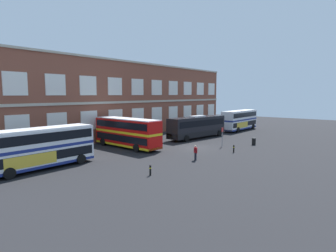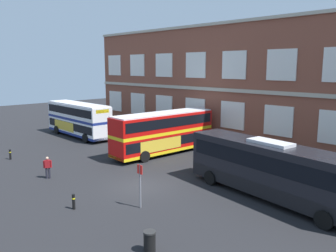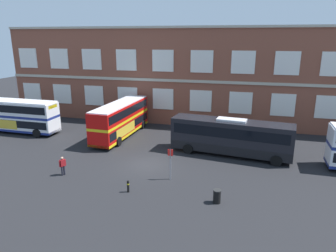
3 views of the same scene
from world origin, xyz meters
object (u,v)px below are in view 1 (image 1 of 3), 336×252
at_px(double_decker_near, 39,148).
at_px(double_decker_far, 240,120).
at_px(double_decker_middle, 127,132).
at_px(safety_bollard_east, 234,149).
at_px(touring_coach, 197,127).
at_px(safety_bollard_west, 150,170).
at_px(bus_stand_flag, 222,135).
at_px(waiting_passenger, 196,152).
at_px(station_litter_bin, 254,141).

bearing_deg(double_decker_near, double_decker_far, -3.44).
bearing_deg(double_decker_middle, safety_bollard_east, -65.24).
xyz_separation_m(touring_coach, safety_bollard_east, (-7.13, -10.06, -1.42)).
height_order(double_decker_near, safety_bollard_west, double_decker_near).
xyz_separation_m(double_decker_near, bus_stand_flag, (22.06, -8.41, -0.51)).
distance_m(double_decker_near, safety_bollard_east, 22.60).
height_order(double_decker_far, touring_coach, double_decker_far).
bearing_deg(touring_coach, double_decker_near, 177.06).
height_order(touring_coach, bus_stand_flag, touring_coach).
bearing_deg(waiting_passenger, double_decker_near, 142.20).
bearing_deg(safety_bollard_west, station_litter_bin, -3.58).
bearing_deg(safety_bollard_east, bus_stand_flag, 48.96).
height_order(double_decker_middle, safety_bollard_west, double_decker_middle).
distance_m(double_decker_far, waiting_passenger, 29.07).
bearing_deg(station_litter_bin, safety_bollard_east, -179.24).
height_order(double_decker_near, double_decker_far, same).
height_order(double_decker_near, waiting_passenger, double_decker_near).
xyz_separation_m(double_decker_near, touring_coach, (26.57, -1.36, -0.24)).
xyz_separation_m(touring_coach, safety_bollard_west, (-21.40, -8.65, -1.42)).
xyz_separation_m(touring_coach, station_litter_bin, (-0.29, -9.97, -1.39)).
relative_size(double_decker_near, bus_stand_flag, 4.09).
height_order(safety_bollard_west, safety_bollard_east, same).
height_order(double_decker_near, bus_stand_flag, double_decker_near).
bearing_deg(safety_bollard_west, touring_coach, 22.00).
relative_size(double_decker_far, waiting_passenger, 6.50).
bearing_deg(safety_bollard_east, waiting_passenger, 167.39).
bearing_deg(double_decker_far, double_decker_middle, 171.45).
relative_size(double_decker_near, double_decker_middle, 0.99).
bearing_deg(safety_bollard_west, bus_stand_flag, 5.42).
bearing_deg(station_litter_bin, touring_coach, 88.33).
bearing_deg(touring_coach, station_litter_bin, -91.67).
distance_m(double_decker_middle, double_decker_far, 27.79).
height_order(bus_stand_flag, safety_bollard_west, bus_stand_flag).
bearing_deg(double_decker_near, safety_bollard_west, -62.67).
xyz_separation_m(double_decker_far, station_litter_bin, (-14.60, -8.87, -1.63)).
height_order(double_decker_far, station_litter_bin, double_decker_far).
distance_m(double_decker_middle, waiting_passenger, 11.69).
distance_m(bus_stand_flag, safety_bollard_west, 17.00).
height_order(double_decker_far, waiting_passenger, double_decker_far).
bearing_deg(double_decker_far, safety_bollard_east, -157.32).
distance_m(double_decker_middle, station_litter_bin, 18.38).
relative_size(bus_stand_flag, safety_bollard_east, 2.84).
height_order(touring_coach, waiting_passenger, touring_coach).
relative_size(double_decker_middle, station_litter_bin, 10.80).
distance_m(double_decker_far, touring_coach, 14.36).
bearing_deg(double_decker_far, waiting_passenger, -165.08).
height_order(double_decker_near, safety_bollard_east, double_decker_near).
bearing_deg(double_decker_far, station_litter_bin, -148.73).
xyz_separation_m(double_decker_near, station_litter_bin, (26.28, -11.33, -1.63)).
bearing_deg(safety_bollard_east, safety_bollard_west, 174.35).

